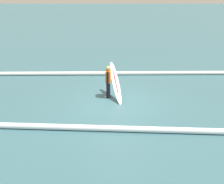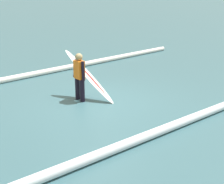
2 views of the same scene
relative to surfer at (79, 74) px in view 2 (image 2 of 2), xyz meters
The scene contains 4 objects.
ground_plane 0.97m from the surfer, 129.75° to the left, with size 180.09×180.09×0.00m, color #355E68.
surfer is the anchor object (origin of this frame).
surfboard 0.34m from the surfer, behind, with size 0.67×1.81×1.41m.
wave_crest_midground 3.33m from the surfer, 70.02° to the left, with size 0.20×0.20×20.15m, color white.
Camera 2 is at (5.79, 6.80, 3.17)m, focal length 51.33 mm.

